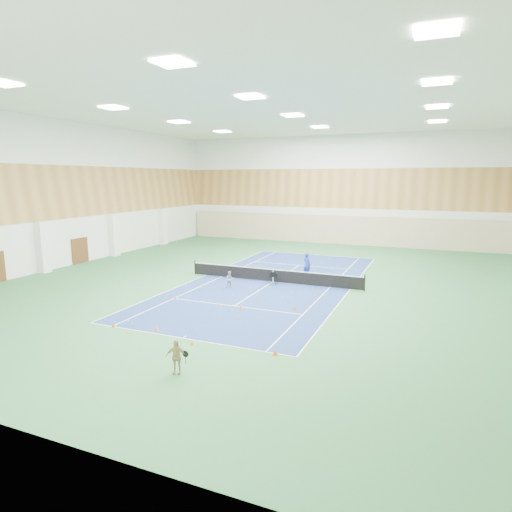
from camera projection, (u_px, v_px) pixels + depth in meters
The scene contains 21 objects.
ground at pixel (273, 282), 30.51m from camera, with size 40.00×40.00×0.00m, color #2C673A.
room_shell at pixel (274, 197), 29.44m from camera, with size 36.00×40.00×12.00m, color white, non-canonical shape.
wood_cladding at pixel (274, 168), 29.08m from camera, with size 36.00×40.00×8.00m, color #B78144, non-canonical shape.
ceiling_light_grid at pixel (274, 107), 28.38m from camera, with size 21.40×25.40×0.06m, color white, non-canonical shape.
court_surface at pixel (273, 282), 30.51m from camera, with size 10.97×23.77×0.01m, color navy.
tennis_balls_scatter at pixel (273, 281), 30.50m from camera, with size 10.57×22.77×0.07m, color #BBCB22, non-canonical shape.
tennis_net at pixel (273, 274), 30.41m from camera, with size 12.80×0.10×1.10m, color black, non-canonical shape.
back_curtain at pixel (334, 230), 48.14m from camera, with size 35.40×0.16×3.20m, color #C6B793.
door_left_b at pixel (80, 251), 37.13m from camera, with size 0.08×1.80×2.20m, color #593319.
coach at pixel (307, 265), 32.07m from camera, with size 0.66×0.43×1.80m, color navy.
child_court at pixel (230, 279), 28.88m from camera, with size 0.54×0.42×1.12m, color gray.
child_apron at pixel (176, 357), 16.06m from camera, with size 0.78×0.33×1.34m, color tan.
ball_cart at pixel (274, 279), 29.71m from camera, with size 0.48×0.48×0.83m, color black, non-canonical shape.
cone_svc_a at pixel (175, 298), 26.13m from camera, with size 0.17×0.17×0.19m, color #FB460D.
cone_svc_b at pixel (219, 304), 24.79m from camera, with size 0.19×0.19×0.21m, color orange.
cone_svc_c at pixel (241, 307), 24.11m from camera, with size 0.21×0.21×0.23m, color #DA410B.
cone_svc_d at pixel (294, 308), 23.90m from camera, with size 0.22×0.22×0.24m, color #E5420C.
cone_base_a at pixel (113, 325), 21.20m from camera, with size 0.18×0.18×0.20m, color red.
cone_base_b at pixel (157, 328), 20.71m from camera, with size 0.20×0.20×0.22m, color orange.
cone_base_c at pixel (192, 343), 18.93m from camera, with size 0.18×0.18×0.20m, color orange.
cone_base_d at pixel (275, 352), 17.84m from camera, with size 0.21×0.21×0.23m, color #E8470C.
Camera 1 is at (10.36, -27.85, 7.27)m, focal length 30.00 mm.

